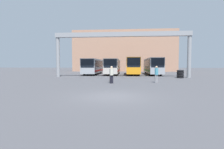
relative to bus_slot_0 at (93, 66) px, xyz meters
name	(u,v)px	position (x,y,z in m)	size (l,w,h in m)	color
ground_plane	(113,96)	(6.03, -24.36, -1.79)	(200.00, 200.00, 0.00)	#47474C
building_backdrop	(124,52)	(6.03, 20.91, 4.24)	(30.48, 12.00, 12.05)	tan
overhead_gantry	(122,41)	(6.03, -7.54, 3.98)	(21.38, 0.80, 7.10)	gray
bus_slot_0	(93,66)	(0.00, 0.00, 0.00)	(2.60, 10.80, 3.10)	#999EA5
bus_slot_1	(113,66)	(4.02, 0.53, -0.01)	(2.54, 11.86, 3.09)	beige
bus_slot_2	(133,65)	(8.04, -0.07, 0.12)	(2.46, 10.66, 3.32)	orange
bus_slot_3	(153,65)	(12.07, 0.64, 0.08)	(2.44, 12.08, 3.24)	#999EA5
pedestrian_far_center	(156,74)	(10.19, -15.66, -0.80)	(0.39, 0.39, 1.86)	gray
pedestrian_mid_left	(112,74)	(5.29, -16.78, -0.81)	(0.38, 0.38, 1.84)	black
pedestrian_near_left	(111,74)	(5.06, -14.98, -0.89)	(0.35, 0.35, 1.68)	brown
tire_stack	(180,74)	(14.87, -8.49, -1.19)	(1.04, 1.04, 1.20)	black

